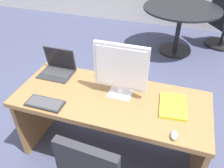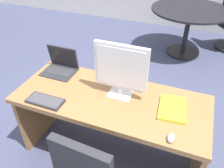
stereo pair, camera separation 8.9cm
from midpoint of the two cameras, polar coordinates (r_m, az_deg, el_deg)
ground at (r=3.56m, az=9.32°, el=1.96°), size 12.00×12.00×0.00m
desk at (r=2.12m, az=1.30°, el=-6.80°), size 1.66×0.69×0.73m
monitor at (r=1.84m, az=3.58°, el=3.71°), size 0.44×0.16×0.48m
laptop at (r=2.33m, az=-11.40°, el=5.01°), size 0.32×0.25×0.24m
keyboard at (r=1.98m, az=-15.01°, el=-4.08°), size 0.31×0.14×0.02m
mouse at (r=1.68m, az=15.95°, el=-12.75°), size 0.05×0.09×0.04m
desk_lamp at (r=2.00m, az=1.90°, el=7.00°), size 0.12×0.14×0.38m
book at (r=1.92m, az=16.10°, el=-5.86°), size 0.24×0.32×0.02m
coffee_mug at (r=2.10m, az=8.08°, el=0.98°), size 0.11×0.09×0.10m
meeting_table at (r=4.11m, az=19.13°, el=14.69°), size 1.25×1.25×0.79m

